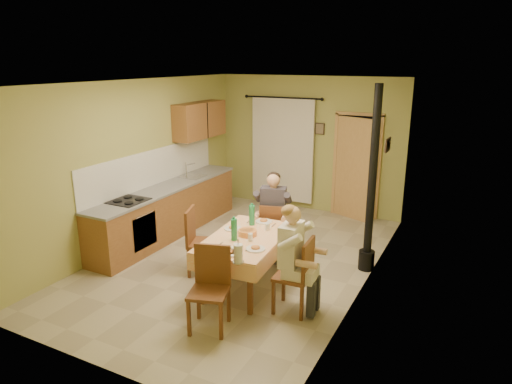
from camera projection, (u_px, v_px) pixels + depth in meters
The scene contains 17 objects.
floor at pixel (239, 260), 7.36m from camera, with size 4.00×6.00×0.01m, color tan.
room_shell at pixel (238, 149), 6.85m from camera, with size 4.04×6.04×2.82m.
kitchen_run at pixel (168, 209), 8.31m from camera, with size 0.64×3.64×1.56m.
upper_cabinets at pixel (200, 120), 9.06m from camera, with size 0.35×1.40×0.70m, color brown.
curtain at pixel (282, 149), 9.73m from camera, with size 1.70×0.07×2.22m.
doorway at pixel (355, 167), 9.09m from camera, with size 0.96×0.35×2.15m.
dining_table at pixel (246, 262), 6.41m from camera, with size 1.09×1.66×0.76m.
tableware at pixel (244, 235), 6.18m from camera, with size 0.87×1.59×0.33m.
chair_far at pixel (272, 241), 7.37m from camera, with size 0.47×0.47×0.93m.
chair_near at pixel (210, 306), 5.43m from camera, with size 0.55×0.55×1.01m.
chair_right at pixel (294, 290), 5.81m from camera, with size 0.46×0.46×0.99m.
chair_left at pixel (204, 255), 6.84m from camera, with size 0.57×0.57×1.01m.
man_far at pixel (273, 206), 7.21m from camera, with size 0.64×0.56×1.39m.
man_right at pixel (294, 247), 5.65m from camera, with size 0.48×0.60×1.39m.
stove_flue at pixel (370, 206), 6.76m from camera, with size 0.24×0.24×2.80m.
picture_back at pixel (320, 129), 9.30m from camera, with size 0.19×0.03×0.23m, color black.
picture_right at pixel (388, 145), 7.01m from camera, with size 0.03×0.31×0.21m, color brown.
Camera 1 is at (3.32, -5.89, 3.12)m, focal length 32.00 mm.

